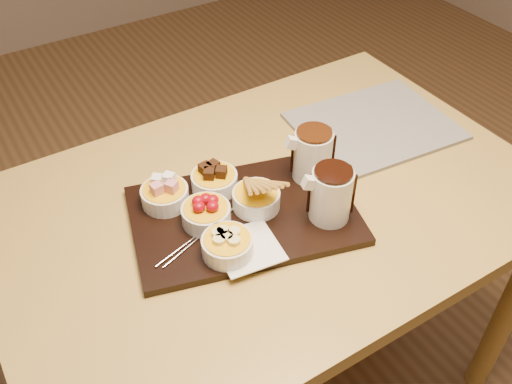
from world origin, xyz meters
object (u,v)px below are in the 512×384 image
dining_table (270,229)px  pitcher_milk_chocolate (313,155)px  serving_board (244,215)px  bowl_strawberries (206,215)px  pitcher_dark_chocolate (331,195)px  newspaper (374,126)px

dining_table → pitcher_milk_chocolate: (0.10, -0.00, 0.17)m
serving_board → bowl_strawberries: bearing=-176.4°
bowl_strawberries → pitcher_dark_chocolate: size_ratio=0.87×
bowl_strawberries → newspaper: bowl_strawberries is taller
serving_board → newspaper: 0.46m
dining_table → pitcher_dark_chocolate: (0.06, -0.13, 0.17)m
serving_board → newspaper: serving_board is taller
pitcher_milk_chocolate → bowl_strawberries: bearing=-163.6°
bowl_strawberries → pitcher_milk_chocolate: bearing=1.1°
pitcher_dark_chocolate → pitcher_milk_chocolate: size_ratio=1.00×
serving_board → bowl_strawberries: size_ratio=4.60×
dining_table → bowl_strawberries: bowl_strawberries is taller
pitcher_dark_chocolate → newspaper: (0.30, 0.21, -0.07)m
serving_board → pitcher_dark_chocolate: (0.14, -0.10, 0.07)m
serving_board → newspaper: (0.45, 0.11, -0.00)m
dining_table → pitcher_milk_chocolate: 0.20m
serving_board → pitcher_dark_chocolate: bearing=-20.0°
pitcher_dark_chocolate → newspaper: bearing=49.8°
pitcher_dark_chocolate → pitcher_milk_chocolate: same height
pitcher_milk_chocolate → newspaper: size_ratio=0.31×
pitcher_dark_chocolate → dining_table: bearing=130.7°
pitcher_dark_chocolate → newspaper: size_ratio=0.31×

